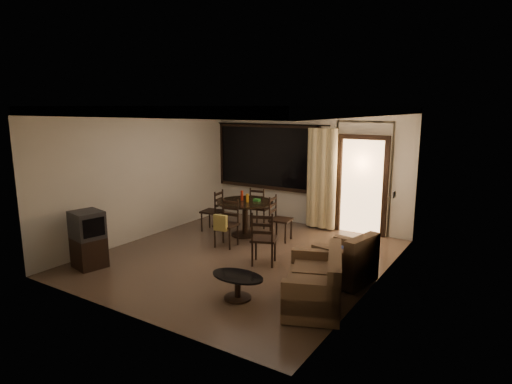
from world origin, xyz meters
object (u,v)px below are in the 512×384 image
Objects in this scene: dining_chair_south at (226,232)px; armchair at (348,262)px; dining_chair_west at (213,219)px; sofa at (317,284)px; dining_chair_north at (260,215)px; coffee_table at (238,283)px; dining_chair_east at (280,227)px; dining_table at (245,209)px; tv_cabinet at (88,239)px; side_chair at (264,248)px.

dining_chair_south is 2.75m from armchair.
sofa is at bearing 51.96° from dining_chair_west.
dining_chair_north is 1.14× the size of coffee_table.
dining_chair_south is 2.44m from coffee_table.
dining_chair_south is (-0.72, -0.95, 0.02)m from dining_chair_east.
coffee_table is at bearing 109.95° from dining_chair_north.
dining_chair_south reaches higher than coffee_table.
dining_chair_south is at bearing 130.29° from coffee_table.
coffee_table is (0.85, -2.82, -0.04)m from dining_chair_east.
sofa is at bearing -39.35° from dining_table.
armchair is at bearing 35.92° from tv_cabinet.
tv_cabinet is at bearing -144.19° from armchair.
dining_chair_west is 1.15m from dining_chair_north.
coffee_table is (1.58, -1.86, -0.06)m from dining_chair_south.
dining_chair_south is at bearing -83.04° from dining_table.
dining_chair_south is at bearing -176.34° from armchair.
dining_chair_east is 0.94× the size of tv_cabinet.
tv_cabinet is at bearing 13.00° from side_chair.
dining_chair_west is 0.94× the size of tv_cabinet.
sofa is (2.64, -1.40, 0.00)m from dining_chair_south.
sofa is 1.62× the size of side_chair.
sofa is 1.16m from coffee_table.
sofa is (4.02, 0.81, -0.20)m from tv_cabinet.
sofa is (2.75, -2.25, -0.30)m from dining_table.
dining_table is 1.29× the size of dining_chair_north.
dining_chair_north is (-0.20, 1.63, -0.02)m from dining_chair_south.
dining_table reaches higher than coffee_table.
side_chair reaches higher than dining_chair_north.
dining_chair_north is 3.92m from coffee_table.
dining_chair_east is 1.02× the size of armchair.
sofa is at bearing -82.54° from armchair.
sofa is (2.85, -3.03, 0.02)m from dining_chair_north.
dining_chair_east and dining_chair_south have the same top height.
armchair is 0.94× the size of side_chair.
side_chair reaches higher than coffee_table.
dining_chair_north reaches higher than armchair.
dining_chair_north is 2.48m from side_chair.
dining_chair_north is at bearing 111.52° from sofa.
side_chair is (1.27, -1.30, -0.31)m from dining_table.
tv_cabinet is 3.10m from side_chair.
dining_chair_west is 1.67m from dining_chair_east.
armchair is at bearing 138.21° from dining_chair_north.
side_chair is at bearing -169.63° from dining_chair_east.
dining_chair_west is 2.41m from side_chair.
dining_chair_north is 0.94× the size of tv_cabinet.
dining_chair_west is at bearing 133.93° from coffee_table.
coffee_table is (-1.14, -1.47, -0.08)m from armchair.
dining_chair_east is at bearing 45.70° from dining_chair_south.
tv_cabinet is 0.63× the size of sofa.
tv_cabinet is 1.09× the size of armchair.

